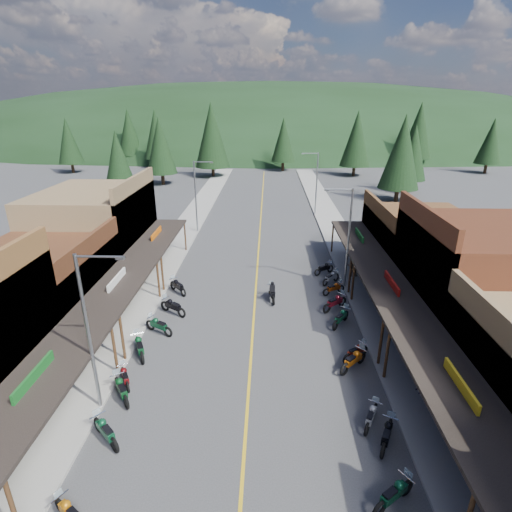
# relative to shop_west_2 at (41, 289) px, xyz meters

# --- Properties ---
(ground) EXTENTS (220.00, 220.00, 0.00)m
(ground) POSITION_rel_shop_west_2_xyz_m (13.75, -1.70, -2.53)
(ground) COLOR #38383A
(ground) RESTS_ON ground
(centerline) EXTENTS (0.15, 90.00, 0.01)m
(centerline) POSITION_rel_shop_west_2_xyz_m (13.75, 18.30, -2.53)
(centerline) COLOR gold
(centerline) RESTS_ON ground
(sidewalk_west) EXTENTS (3.40, 94.00, 0.15)m
(sidewalk_west) POSITION_rel_shop_west_2_xyz_m (5.05, 18.30, -2.46)
(sidewalk_west) COLOR gray
(sidewalk_west) RESTS_ON ground
(sidewalk_east) EXTENTS (3.40, 94.00, 0.15)m
(sidewalk_east) POSITION_rel_shop_west_2_xyz_m (22.45, 18.30, -2.46)
(sidewalk_east) COLOR gray
(sidewalk_east) RESTS_ON ground
(shop_west_2) EXTENTS (10.90, 9.00, 6.20)m
(shop_west_2) POSITION_rel_shop_west_2_xyz_m (0.00, 0.00, 0.00)
(shop_west_2) COLOR #3F2111
(shop_west_2) RESTS_ON ground
(shop_west_3) EXTENTS (10.90, 10.20, 8.20)m
(shop_west_3) POSITION_rel_shop_west_2_xyz_m (-0.03, 9.60, 0.99)
(shop_west_3) COLOR brown
(shop_west_3) RESTS_ON ground
(shop_east_2) EXTENTS (10.90, 9.00, 8.20)m
(shop_east_2) POSITION_rel_shop_west_2_xyz_m (27.54, 0.00, 0.99)
(shop_east_2) COLOR #562B19
(shop_east_2) RESTS_ON ground
(shop_east_3) EXTENTS (10.90, 10.20, 6.20)m
(shop_east_3) POSITION_rel_shop_west_2_xyz_m (27.51, 9.60, -0.00)
(shop_east_3) COLOR #4C2D16
(shop_east_3) RESTS_ON ground
(streetlight_0) EXTENTS (2.16, 0.18, 8.00)m
(streetlight_0) POSITION_rel_shop_west_2_xyz_m (6.80, -7.70, 1.93)
(streetlight_0) COLOR gray
(streetlight_0) RESTS_ON ground
(streetlight_1) EXTENTS (2.16, 0.18, 8.00)m
(streetlight_1) POSITION_rel_shop_west_2_xyz_m (6.80, 20.30, 1.93)
(streetlight_1) COLOR gray
(streetlight_1) RESTS_ON ground
(streetlight_2) EXTENTS (2.16, 0.18, 8.00)m
(streetlight_2) POSITION_rel_shop_west_2_xyz_m (20.71, 6.30, 1.93)
(streetlight_2) COLOR gray
(streetlight_2) RESTS_ON ground
(streetlight_3) EXTENTS (2.16, 0.18, 8.00)m
(streetlight_3) POSITION_rel_shop_west_2_xyz_m (20.71, 28.30, 1.93)
(streetlight_3) COLOR gray
(streetlight_3) RESTS_ON ground
(ridge_hill) EXTENTS (310.00, 140.00, 60.00)m
(ridge_hill) POSITION_rel_shop_west_2_xyz_m (13.75, 133.30, -2.53)
(ridge_hill) COLOR black
(ridge_hill) RESTS_ON ground
(pine_0) EXTENTS (5.04, 5.04, 11.00)m
(pine_0) POSITION_rel_shop_west_2_xyz_m (-26.25, 60.30, 3.95)
(pine_0) COLOR black
(pine_0) RESTS_ON ground
(pine_1) EXTENTS (5.88, 5.88, 12.50)m
(pine_1) POSITION_rel_shop_west_2_xyz_m (-10.25, 68.30, 4.70)
(pine_1) COLOR black
(pine_1) RESTS_ON ground
(pine_2) EXTENTS (6.72, 6.72, 14.00)m
(pine_2) POSITION_rel_shop_west_2_xyz_m (3.75, 56.30, 5.46)
(pine_2) COLOR black
(pine_2) RESTS_ON ground
(pine_3) EXTENTS (5.04, 5.04, 11.00)m
(pine_3) POSITION_rel_shop_west_2_xyz_m (17.75, 64.30, 3.95)
(pine_3) COLOR black
(pine_3) RESTS_ON ground
(pine_4) EXTENTS (5.88, 5.88, 12.50)m
(pine_4) POSITION_rel_shop_west_2_xyz_m (31.75, 58.30, 4.70)
(pine_4) COLOR black
(pine_4) RESTS_ON ground
(pine_5) EXTENTS (6.72, 6.72, 14.00)m
(pine_5) POSITION_rel_shop_west_2_xyz_m (47.75, 70.30, 5.46)
(pine_5) COLOR black
(pine_5) RESTS_ON ground
(pine_6) EXTENTS (5.04, 5.04, 11.00)m
(pine_6) POSITION_rel_shop_west_2_xyz_m (59.75, 62.30, 3.95)
(pine_6) COLOR black
(pine_6) RESTS_ON ground
(pine_7) EXTENTS (5.88, 5.88, 12.50)m
(pine_7) POSITION_rel_shop_west_2_xyz_m (-18.25, 74.30, 4.70)
(pine_7) COLOR black
(pine_7) RESTS_ON ground
(pine_8) EXTENTS (4.48, 4.48, 10.00)m
(pine_8) POSITION_rel_shop_west_2_xyz_m (-8.25, 38.30, 3.44)
(pine_8) COLOR black
(pine_8) RESTS_ON ground
(pine_9) EXTENTS (4.93, 4.93, 10.80)m
(pine_9) POSITION_rel_shop_west_2_xyz_m (37.75, 43.30, 3.85)
(pine_9) COLOR black
(pine_9) RESTS_ON ground
(pine_10) EXTENTS (5.38, 5.38, 11.60)m
(pine_10) POSITION_rel_shop_west_2_xyz_m (-4.25, 48.30, 4.25)
(pine_10) COLOR black
(pine_10) RESTS_ON ground
(pine_11) EXTENTS (5.82, 5.82, 12.40)m
(pine_11) POSITION_rel_shop_west_2_xyz_m (33.75, 36.30, 4.65)
(pine_11) COLOR black
(pine_11) RESTS_ON ground
(bike_west_4) EXTENTS (2.10, 2.05, 1.26)m
(bike_west_4) POSITION_rel_shop_west_2_xyz_m (7.72, -9.71, -1.90)
(bike_west_4) COLOR #0E4829
(bike_west_4) RESTS_ON ground
(bike_west_5) EXTENTS (1.86, 2.25, 1.27)m
(bike_west_5) POSITION_rel_shop_west_2_xyz_m (7.47, -7.03, -1.90)
(bike_west_5) COLOR #0D441D
(bike_west_5) RESTS_ON ground
(bike_west_6) EXTENTS (1.45, 1.94, 1.07)m
(bike_west_6) POSITION_rel_shop_west_2_xyz_m (7.28, -5.96, -2.00)
(bike_west_6) COLOR #640D10
(bike_west_6) RESTS_ON ground
(bike_west_7) EXTENTS (1.73, 2.45, 1.34)m
(bike_west_7) POSITION_rel_shop_west_2_xyz_m (7.28, -3.41, -1.86)
(bike_west_7) COLOR #0E4621
(bike_west_7) RESTS_ON ground
(bike_west_8) EXTENTS (2.25, 1.74, 1.25)m
(bike_west_8) POSITION_rel_shop_west_2_xyz_m (7.77, -0.98, -1.91)
(bike_west_8) COLOR #0C3C22
(bike_west_8) RESTS_ON ground
(bike_west_9) EXTENTS (2.34, 1.90, 1.31)m
(bike_west_9) POSITION_rel_shop_west_2_xyz_m (8.11, 1.52, -1.88)
(bike_west_9) COLOR black
(bike_west_9) RESTS_ON ground
(bike_west_10) EXTENTS (2.03, 2.13, 1.26)m
(bike_west_10) POSITION_rel_shop_west_2_xyz_m (7.75, 4.82, -1.90)
(bike_west_10) COLOR black
(bike_west_10) RESTS_ON ground
(bike_east_3) EXTENTS (2.16, 1.84, 1.23)m
(bike_east_3) POSITION_rel_shop_west_2_xyz_m (19.34, -12.34, -1.92)
(bike_east_3) COLOR #0B3B24
(bike_east_3) RESTS_ON ground
(bike_east_4) EXTENTS (1.54, 2.18, 1.19)m
(bike_east_4) POSITION_rel_shop_west_2_xyz_m (19.86, -9.51, -1.94)
(bike_east_4) COLOR black
(bike_east_4) RESTS_ON ground
(bike_east_5) EXTENTS (1.46, 1.99, 1.10)m
(bike_east_5) POSITION_rel_shop_west_2_xyz_m (19.46, -8.41, -1.99)
(bike_east_5) COLOR #96969B
(bike_east_5) RESTS_ON ground
(bike_east_6) EXTENTS (2.11, 2.06, 1.27)m
(bike_east_6) POSITION_rel_shop_west_2_xyz_m (19.45, -4.29, -1.90)
(bike_east_6) COLOR #C45B0E
(bike_east_6) RESTS_ON ground
(bike_east_7) EXTENTS (1.93, 1.64, 1.10)m
(bike_east_7) POSITION_rel_shop_west_2_xyz_m (19.77, -3.39, -1.99)
(bike_east_7) COLOR maroon
(bike_east_7) RESTS_ON ground
(bike_east_8) EXTENTS (1.85, 2.21, 1.25)m
(bike_east_8) POSITION_rel_shop_west_2_xyz_m (19.55, 0.39, -1.91)
(bike_east_8) COLOR #0E472B
(bike_east_8) RESTS_ON ground
(bike_east_9) EXTENTS (2.25, 2.02, 1.30)m
(bike_east_9) POSITION_rel_shop_west_2_xyz_m (19.48, 2.50, -1.88)
(bike_east_9) COLOR maroon
(bike_east_9) RESTS_ON ground
(bike_east_10) EXTENTS (2.01, 1.47, 1.11)m
(bike_east_10) POSITION_rel_shop_west_2_xyz_m (19.78, 4.97, -1.98)
(bike_east_10) COLOR #AE420C
(bike_east_10) RESTS_ON ground
(bike_east_11) EXTENTS (1.92, 1.89, 1.15)m
(bike_east_11) POSITION_rel_shop_west_2_xyz_m (19.84, 6.92, -1.96)
(bike_east_11) COLOR #9B9BA0
(bike_east_11) RESTS_ON ground
(bike_east_12) EXTENTS (2.06, 1.69, 1.16)m
(bike_east_12) POSITION_rel_shop_west_2_xyz_m (19.53, 8.83, -1.95)
(bike_east_12) COLOR black
(bike_east_12) RESTS_ON ground
(rider_on_bike) EXTENTS (0.97, 2.23, 1.64)m
(rider_on_bike) POSITION_rel_shop_west_2_xyz_m (15.03, 3.82, -1.87)
(rider_on_bike) COLOR black
(rider_on_bike) RESTS_ON ground
(pedestrian_east_a) EXTENTS (0.53, 0.66, 1.59)m
(pedestrian_east_a) POSITION_rel_shop_west_2_xyz_m (22.41, -6.23, -1.59)
(pedestrian_east_a) COLOR #292334
(pedestrian_east_a) RESTS_ON sidewalk_east
(pedestrian_east_b) EXTENTS (0.90, 0.54, 1.83)m
(pedestrian_east_b) POSITION_rel_shop_west_2_xyz_m (21.80, 8.21, -1.47)
(pedestrian_east_b) COLOR brown
(pedestrian_east_b) RESTS_ON sidewalk_east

